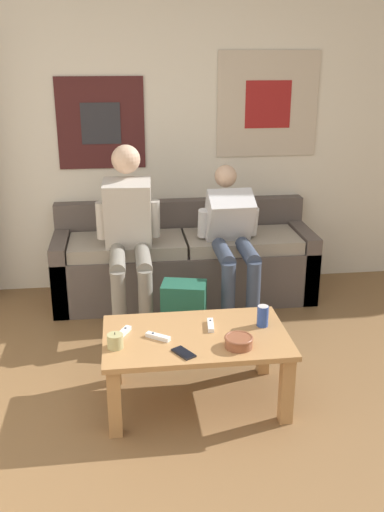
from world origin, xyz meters
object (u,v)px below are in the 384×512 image
Objects in this scene: game_controller_far_center at (123,333)px; game_controller_near_right at (211,325)px; game_controller_near_left at (158,337)px; person_seated_teen at (232,236)px; drink_can_blue at (263,316)px; cell_phone at (184,353)px; pillar_candle at (115,341)px; ceramic_bowl at (239,341)px; coffee_table at (196,347)px; person_seated_adult at (129,230)px; backpack at (184,314)px; couch at (184,263)px.

game_controller_near_right is at bearing 3.51° from game_controller_far_center.
person_seated_teen is at bearing 61.70° from game_controller_near_left.
drink_can_blue reaches higher than cell_phone.
person_seated_teen reaches higher than pillar_candle.
person_seated_teen is 1.36m from ceramic_bowl.
cell_phone reaches higher than coffee_table.
game_controller_near_right is 0.34m from cell_phone.
ceramic_bowl is (0.54, -1.29, -0.24)m from person_seated_adult.
person_seated_teen reaches higher than game_controller_near_left.
cell_phone is (0.24, -1.33, -0.27)m from person_seated_adult.
person_seated_adult is 10.32× the size of drink_can_blue.
backpack is 2.94× the size of game_controller_near_right.
person_seated_teen is 1.11m from drink_can_blue.
drink_can_blue reaches higher than coffee_table.
cell_phone is (-0.09, -0.20, 0.08)m from coffee_table.
couch reaches higher than game_controller_far_center.
coffee_table is at bearing -110.07° from person_seated_teen.
person_seated_teen is at bearing 47.22° from backpack.
ceramic_bowl is at bearing -129.31° from drink_can_blue.
coffee_table is 0.74m from backpack.
cell_phone is at bearing -79.60° from person_seated_adult.
game_controller_far_center is (-0.40, 0.05, 0.09)m from coffee_table.
coffee_table is 7.20× the size of game_controller_far_center.
pillar_candle is (-0.55, -1.59, 0.18)m from couch.
pillar_candle is at bearing -124.70° from person_seated_teen.
ceramic_bowl reaches higher than game_controller_far_center.
couch reaches higher than game_controller_near_left.
game_controller_near_right is at bearing -82.64° from backpack.
pillar_candle is at bearing -106.30° from game_controller_far_center.
pillar_candle is (-0.65, 0.07, 0.00)m from ceramic_bowl.
ceramic_bowl is 0.45m from game_controller_near_left.
ceramic_bowl is at bearing -38.25° from coffee_table.
coffee_table is 2.38× the size of backpack.
game_controller_near_left and game_controller_far_center have the same top height.
game_controller_near_left is 0.20m from game_controller_far_center.
ceramic_bowl is at bearing -99.28° from person_seated_teen.
couch is 1.55m from game_controller_near_left.
game_controller_near_left is at bearing -174.94° from coffee_table.
person_seated_teen reaches higher than coffee_table.
person_seated_adult is at bearing 106.52° from coffee_table.
person_seated_teen is 7.40× the size of game_controller_near_right.
couch is at bearing 89.71° from game_controller_near_right.
coffee_table is 0.15m from game_controller_near_right.
ceramic_bowl reaches higher than game_controller_near_left.
game_controller_near_right is (-0.30, 0.02, -0.05)m from drink_can_blue.
drink_can_blue is (0.39, 0.06, 0.14)m from coffee_table.
pillar_candle is (-0.46, -0.81, 0.26)m from backpack.
ceramic_bowl is at bearing 6.88° from cell_phone.
backpack is 3.02× the size of game_controller_far_center.
game_controller_near_left is (-0.32, -1.51, 0.15)m from couch.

